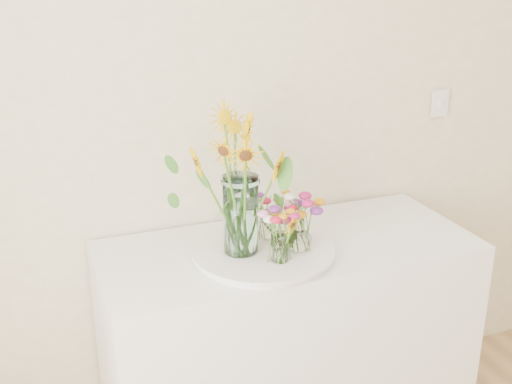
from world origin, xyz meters
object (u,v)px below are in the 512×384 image
counter (287,347)px  tray (263,253)px  small_vase_a (280,248)px  mason_jar (241,215)px  small_vase_b (300,233)px  small_vase_c (269,225)px

counter → tray: bearing=-153.4°
counter → small_vase_a: size_ratio=13.44×
tray → mason_jar: 0.17m
small_vase_a → tray: bearing=100.2°
tray → small_vase_a: bearing=-79.8°
small_vase_b → mason_jar: bearing=163.8°
mason_jar → small_vase_a: (0.10, -0.12, -0.09)m
mason_jar → small_vase_a: size_ratio=2.73×
small_vase_b → small_vase_c: small_vase_b is taller
small_vase_a → counter: bearing=56.9°
small_vase_a → small_vase_c: bearing=77.8°
tray → mason_jar: bearing=171.3°
tray → small_vase_c: 0.13m
counter → tray: tray is taller
counter → small_vase_a: small_vase_a is taller
tray → counter: bearing=26.6°
counter → tray: (-0.13, -0.06, 0.46)m
counter → small_vase_a: bearing=-123.1°
counter → small_vase_b: size_ratio=10.68×
mason_jar → small_vase_c: size_ratio=2.71×
counter → mason_jar: bearing=-165.9°
counter → tray: 0.48m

